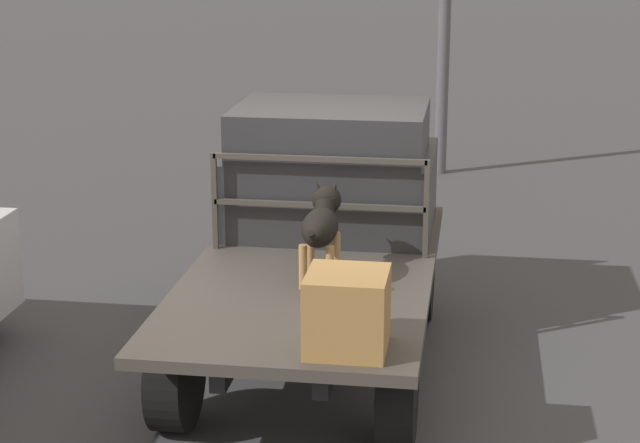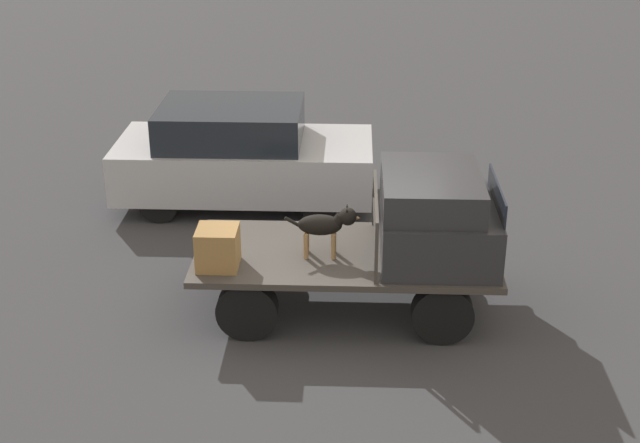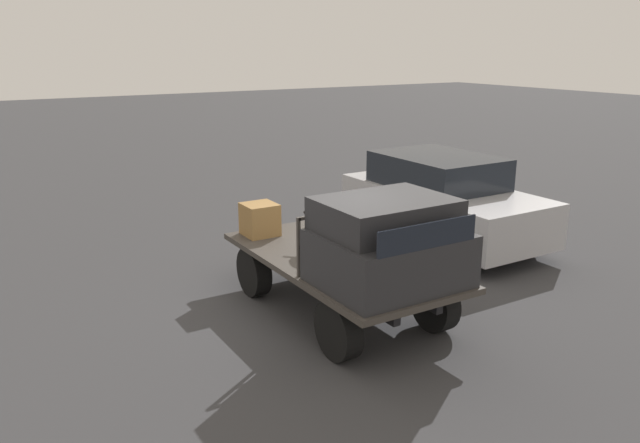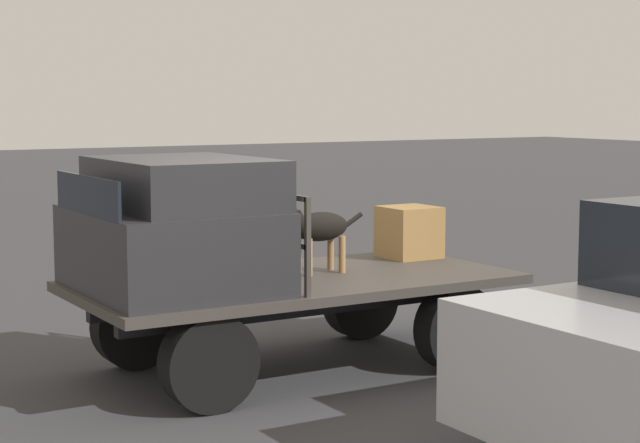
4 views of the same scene
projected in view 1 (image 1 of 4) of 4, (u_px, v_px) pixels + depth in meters
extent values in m
plane|color=#38383A|center=(312.00, 365.00, 8.20)|extent=(80.00, 80.00, 0.00)
cylinder|color=black|center=(248.00, 268.00, 9.29)|extent=(0.73, 0.24, 0.73)
cylinder|color=black|center=(419.00, 276.00, 9.08)|extent=(0.73, 0.24, 0.73)
cylinder|color=black|center=(175.00, 377.00, 7.11)|extent=(0.73, 0.24, 0.73)
cylinder|color=black|center=(398.00, 391.00, 6.90)|extent=(0.73, 0.24, 0.73)
cube|color=black|center=(271.00, 286.00, 8.07)|extent=(3.41, 0.10, 0.18)
cube|color=black|center=(354.00, 291.00, 7.98)|extent=(3.41, 0.10, 0.18)
cube|color=#3D3833|center=(312.00, 272.00, 7.99)|extent=(3.70, 1.80, 0.08)
cube|color=#28282B|center=(332.00, 189.00, 8.95)|extent=(1.38, 1.68, 0.64)
cube|color=#28282B|center=(331.00, 130.00, 8.70)|extent=(1.17, 1.55, 0.40)
cube|color=black|center=(343.00, 120.00, 9.46)|extent=(0.02, 1.38, 0.30)
cube|color=#3D3833|center=(215.00, 201.00, 8.32)|extent=(0.04, 0.04, 0.77)
cube|color=#3D3833|center=(426.00, 209.00, 8.09)|extent=(0.04, 0.04, 0.77)
cube|color=#3D3833|center=(319.00, 159.00, 8.11)|extent=(0.04, 1.64, 0.04)
cube|color=#3D3833|center=(319.00, 205.00, 8.21)|extent=(0.04, 1.64, 0.04)
cylinder|color=#9E7547|center=(310.00, 253.00, 7.79)|extent=(0.06, 0.06, 0.32)
cylinder|color=#9E7547|center=(336.00, 254.00, 7.76)|extent=(0.06, 0.06, 0.32)
cylinder|color=#9E7547|center=(303.00, 267.00, 7.48)|extent=(0.06, 0.06, 0.32)
cylinder|color=#9E7547|center=(330.00, 268.00, 7.45)|extent=(0.06, 0.06, 0.32)
ellipsoid|color=black|center=(320.00, 228.00, 7.55)|extent=(0.54, 0.25, 0.25)
sphere|color=#9E7547|center=(323.00, 228.00, 7.71)|extent=(0.11, 0.11, 0.11)
cylinder|color=black|center=(325.00, 210.00, 7.75)|extent=(0.18, 0.14, 0.17)
sphere|color=black|center=(327.00, 200.00, 7.84)|extent=(0.22, 0.22, 0.22)
cone|color=#9E7547|center=(328.00, 199.00, 7.93)|extent=(0.12, 0.12, 0.12)
cone|color=black|center=(318.00, 188.00, 7.81)|extent=(0.06, 0.08, 0.10)
cone|color=black|center=(335.00, 188.00, 7.79)|extent=(0.06, 0.08, 0.10)
cylinder|color=black|center=(313.00, 237.00, 7.24)|extent=(0.23, 0.04, 0.16)
cube|color=olive|center=(347.00, 312.00, 6.41)|extent=(0.49, 0.49, 0.49)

